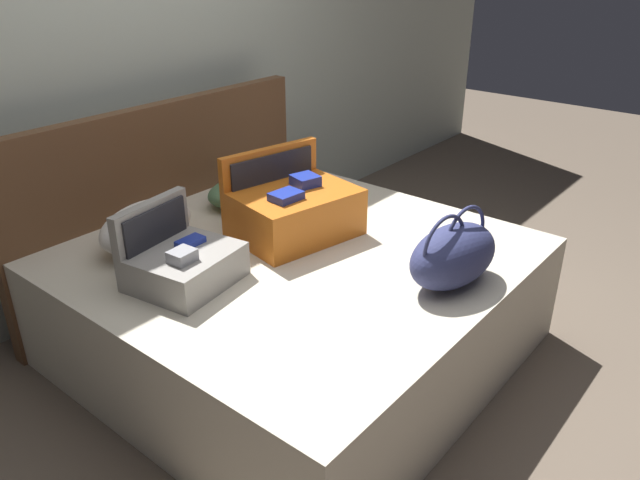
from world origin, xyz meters
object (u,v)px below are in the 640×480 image
at_px(hard_case_medium, 182,261).
at_px(bed, 298,301).
at_px(pillow_center_head, 243,191).
at_px(pillow_near_headboard, 147,226).
at_px(duffel_bag, 453,255).
at_px(hard_case_large, 294,208).

bearing_deg(hard_case_medium, bed, -28.27).
height_order(bed, pillow_center_head, pillow_center_head).
distance_m(hard_case_medium, pillow_near_headboard, 0.41).
height_order(bed, duffel_bag, duffel_bag).
distance_m(pillow_near_headboard, pillow_center_head, 0.66).
bearing_deg(duffel_bag, hard_case_medium, 128.65).
bearing_deg(bed, pillow_center_head, 67.59).
xyz_separation_m(hard_case_large, duffel_bag, (0.05, -0.83, -0.00)).
bearing_deg(hard_case_large, duffel_bag, -74.95).
xyz_separation_m(bed, duffel_bag, (0.19, -0.70, 0.41)).
relative_size(bed, duffel_bag, 3.76).
bearing_deg(pillow_near_headboard, duffel_bag, -65.08).
distance_m(bed, pillow_near_headboard, 0.80).
xyz_separation_m(pillow_near_headboard, pillow_center_head, (0.66, 0.04, -0.03)).
bearing_deg(bed, pillow_near_headboard, 125.22).
bearing_deg(hard_case_large, pillow_center_head, 86.99).
bearing_deg(pillow_near_headboard, bed, -54.78).
height_order(duffel_bag, pillow_center_head, duffel_bag).
height_order(hard_case_medium, duffel_bag, duffel_bag).
height_order(hard_case_medium, pillow_center_head, hard_case_medium).
relative_size(hard_case_large, duffel_bag, 1.27).
height_order(hard_case_medium, pillow_near_headboard, hard_case_medium).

